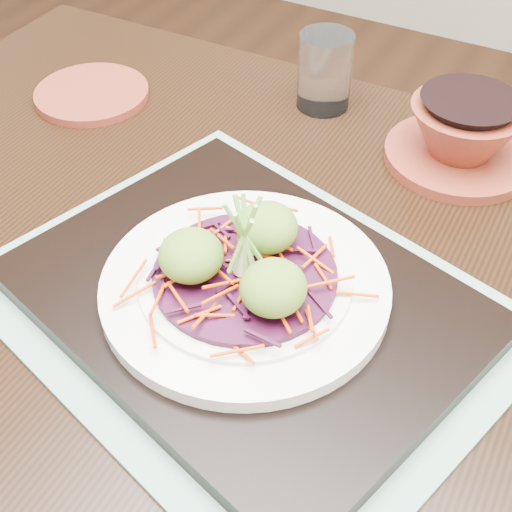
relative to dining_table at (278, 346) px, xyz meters
The scene contains 11 objects.
dining_table is the anchor object (origin of this frame).
placemat 0.11m from the dining_table, 104.77° to the right, with size 0.45×0.36×0.00m, color gray.
serving_tray 0.12m from the dining_table, 104.77° to the right, with size 0.40×0.30×0.02m, color black.
white_plate 0.13m from the dining_table, 104.77° to the right, with size 0.26×0.26×0.02m.
cabbage_bed 0.15m from the dining_table, 104.77° to the right, with size 0.16×0.16×0.01m, color #3A0B27.
carrot_julienne 0.15m from the dining_table, 104.77° to the right, with size 0.20×0.20×0.01m, color #CF3D03, non-canonical shape.
guacamole_scoops 0.17m from the dining_table, 104.57° to the right, with size 0.14×0.12×0.04m.
scallion_garnish 0.19m from the dining_table, 104.77° to the right, with size 0.06×0.06×0.09m, color #7DB94A, non-canonical shape.
terracotta_side_plate 0.42m from the dining_table, 153.79° to the left, with size 0.15×0.15×0.01m, color maroon.
water_glass 0.35m from the dining_table, 107.77° to the left, with size 0.07×0.07×0.09m, color white.
terracotta_bowl_set 0.31m from the dining_table, 72.10° to the left, with size 0.20×0.20×0.07m.
Camera 1 is at (0.24, -0.48, 1.21)m, focal length 50.00 mm.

